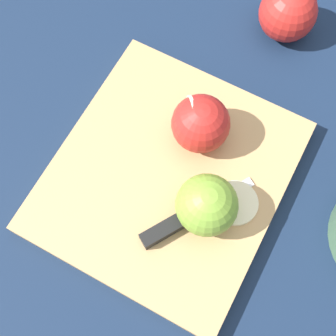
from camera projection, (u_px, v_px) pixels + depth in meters
The scene contains 7 objects.
ground_plane at pixel (168, 179), 0.62m from camera, with size 4.00×4.00×0.00m, color #14233D.
cutting_board at pixel (168, 177), 0.60m from camera, with size 0.35×0.33×0.02m.
apple_half_left at pixel (198, 122), 0.58m from camera, with size 0.07×0.07×0.07m.
apple_half_right at pixel (207, 205), 0.54m from camera, with size 0.07×0.07×0.07m.
knife at pixel (173, 225), 0.56m from camera, with size 0.15×0.07×0.02m.
apple_slice at pixel (235, 203), 0.58m from camera, with size 0.06×0.06×0.01m.
apple_whole at pixel (288, 13), 0.66m from camera, with size 0.08×0.08×0.09m.
Camera 1 is at (0.16, 0.12, 0.58)m, focal length 50.00 mm.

